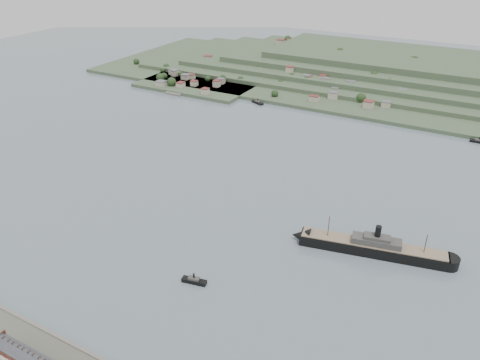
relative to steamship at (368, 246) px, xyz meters
The scene contains 6 objects.
ground 97.20m from the steamship, behind, with size 1400.00×1400.00×0.00m, color slate.
far_peninsula 400.80m from the steamship, 99.94° to the left, with size 760.00×309.00×30.00m.
steamship is the anchor object (origin of this frame).
tugboat 112.67m from the steamship, 136.04° to the right, with size 15.43×6.72×6.73m.
ferry_west 298.62m from the steamship, 130.63° to the left, with size 17.31×10.75×6.30m.
ferry_east 231.50m from the steamship, 78.25° to the left, with size 16.01×4.52×6.00m.
Camera 1 is at (142.52, -253.76, 182.56)m, focal length 35.00 mm.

